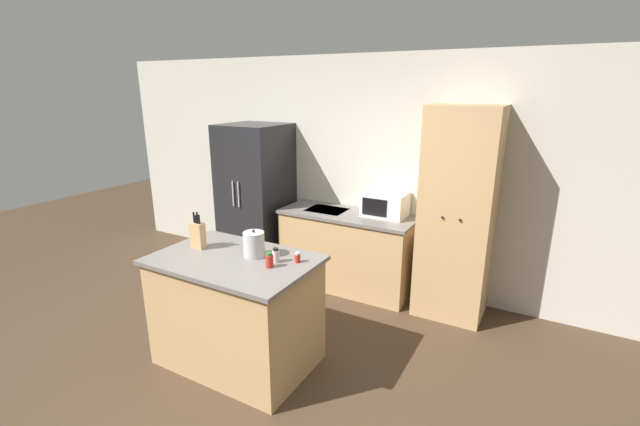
{
  "coord_description": "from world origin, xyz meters",
  "views": [
    {
      "loc": [
        1.96,
        -2.14,
        2.26
      ],
      "look_at": [
        -0.03,
        1.4,
        1.05
      ],
      "focal_mm": 24.0,
      "sensor_mm": 36.0,
      "label": 1
    }
  ],
  "objects_px": {
    "spice_bottle_tall_dark": "(269,260)",
    "spice_bottle_amber_oil": "(276,256)",
    "spice_bottle_short_red": "(297,258)",
    "fire_extinguisher": "(233,244)",
    "pantry_cabinet": "(458,215)",
    "refrigerator": "(256,199)",
    "microwave": "(385,204)",
    "kettle": "(254,244)",
    "knife_block": "(198,235)"
  },
  "relations": [
    {
      "from": "spice_bottle_tall_dark",
      "to": "spice_bottle_amber_oil",
      "type": "bearing_deg",
      "value": 98.15
    },
    {
      "from": "spice_bottle_short_red",
      "to": "fire_extinguisher",
      "type": "relative_size",
      "value": 0.19
    },
    {
      "from": "pantry_cabinet",
      "to": "fire_extinguisher",
      "type": "height_order",
      "value": "pantry_cabinet"
    },
    {
      "from": "refrigerator",
      "to": "microwave",
      "type": "relative_size",
      "value": 3.99
    },
    {
      "from": "pantry_cabinet",
      "to": "fire_extinguisher",
      "type": "bearing_deg",
      "value": 179.5
    },
    {
      "from": "refrigerator",
      "to": "pantry_cabinet",
      "type": "relative_size",
      "value": 0.87
    },
    {
      "from": "pantry_cabinet",
      "to": "refrigerator",
      "type": "bearing_deg",
      "value": -178.19
    },
    {
      "from": "microwave",
      "to": "spice_bottle_amber_oil",
      "type": "relative_size",
      "value": 3.98
    },
    {
      "from": "kettle",
      "to": "spice_bottle_short_red",
      "type": "bearing_deg",
      "value": 10.21
    },
    {
      "from": "microwave",
      "to": "kettle",
      "type": "xyz_separation_m",
      "value": [
        -0.46,
        -1.71,
        0.02
      ]
    },
    {
      "from": "pantry_cabinet",
      "to": "spice_bottle_short_red",
      "type": "height_order",
      "value": "pantry_cabinet"
    },
    {
      "from": "spice_bottle_amber_oil",
      "to": "fire_extinguisher",
      "type": "relative_size",
      "value": 0.28
    },
    {
      "from": "spice_bottle_tall_dark",
      "to": "spice_bottle_short_red",
      "type": "relative_size",
      "value": 1.45
    },
    {
      "from": "spice_bottle_short_red",
      "to": "kettle",
      "type": "height_order",
      "value": "kettle"
    },
    {
      "from": "kettle",
      "to": "fire_extinguisher",
      "type": "bearing_deg",
      "value": 135.57
    },
    {
      "from": "refrigerator",
      "to": "spice_bottle_amber_oil",
      "type": "distance_m",
      "value": 2.08
    },
    {
      "from": "pantry_cabinet",
      "to": "spice_bottle_tall_dark",
      "type": "height_order",
      "value": "pantry_cabinet"
    },
    {
      "from": "fire_extinguisher",
      "to": "knife_block",
      "type": "bearing_deg",
      "value": -56.32
    },
    {
      "from": "refrigerator",
      "to": "spice_bottle_tall_dark",
      "type": "bearing_deg",
      "value": -49.89
    },
    {
      "from": "refrigerator",
      "to": "spice_bottle_short_red",
      "type": "height_order",
      "value": "refrigerator"
    },
    {
      "from": "spice_bottle_amber_oil",
      "to": "kettle",
      "type": "relative_size",
      "value": 0.51
    },
    {
      "from": "kettle",
      "to": "refrigerator",
      "type": "bearing_deg",
      "value": 127.02
    },
    {
      "from": "spice_bottle_short_red",
      "to": "kettle",
      "type": "xyz_separation_m",
      "value": [
        -0.37,
        -0.07,
        0.06
      ]
    },
    {
      "from": "pantry_cabinet",
      "to": "knife_block",
      "type": "bearing_deg",
      "value": -136.14
    },
    {
      "from": "pantry_cabinet",
      "to": "fire_extinguisher",
      "type": "relative_size",
      "value": 5.03
    },
    {
      "from": "knife_block",
      "to": "spice_bottle_short_red",
      "type": "relative_size",
      "value": 3.99
    },
    {
      "from": "kettle",
      "to": "fire_extinguisher",
      "type": "height_order",
      "value": "kettle"
    },
    {
      "from": "refrigerator",
      "to": "knife_block",
      "type": "xyz_separation_m",
      "value": [
        0.64,
        -1.63,
        0.15
      ]
    },
    {
      "from": "kettle",
      "to": "spice_bottle_amber_oil",
      "type": "bearing_deg",
      "value": -3.28
    },
    {
      "from": "refrigerator",
      "to": "microwave",
      "type": "xyz_separation_m",
      "value": [
        1.62,
        0.17,
        0.11
      ]
    },
    {
      "from": "spice_bottle_short_red",
      "to": "kettle",
      "type": "bearing_deg",
      "value": -169.79
    },
    {
      "from": "refrigerator",
      "to": "kettle",
      "type": "bearing_deg",
      "value": -52.98
    },
    {
      "from": "knife_block",
      "to": "spice_bottle_tall_dark",
      "type": "bearing_deg",
      "value": -2.46
    },
    {
      "from": "kettle",
      "to": "microwave",
      "type": "bearing_deg",
      "value": 75.09
    },
    {
      "from": "spice_bottle_tall_dark",
      "to": "microwave",
      "type": "bearing_deg",
      "value": 83.11
    },
    {
      "from": "refrigerator",
      "to": "kettle",
      "type": "xyz_separation_m",
      "value": [
        1.16,
        -1.54,
        0.13
      ]
    },
    {
      "from": "spice_bottle_short_red",
      "to": "pantry_cabinet",
      "type": "bearing_deg",
      "value": 60.48
    },
    {
      "from": "knife_block",
      "to": "spice_bottle_amber_oil",
      "type": "relative_size",
      "value": 2.79
    },
    {
      "from": "kettle",
      "to": "fire_extinguisher",
      "type": "xyz_separation_m",
      "value": [
        -1.68,
        1.64,
        -0.86
      ]
    },
    {
      "from": "spice_bottle_tall_dark",
      "to": "spice_bottle_amber_oil",
      "type": "xyz_separation_m",
      "value": [
        -0.01,
        0.1,
        -0.0
      ]
    },
    {
      "from": "pantry_cabinet",
      "to": "knife_block",
      "type": "height_order",
      "value": "pantry_cabinet"
    },
    {
      "from": "spice_bottle_short_red",
      "to": "kettle",
      "type": "relative_size",
      "value": 0.36
    },
    {
      "from": "pantry_cabinet",
      "to": "kettle",
      "type": "distance_m",
      "value": 2.04
    },
    {
      "from": "microwave",
      "to": "refrigerator",
      "type": "bearing_deg",
      "value": -173.95
    },
    {
      "from": "microwave",
      "to": "knife_block",
      "type": "height_order",
      "value": "knife_block"
    },
    {
      "from": "fire_extinguisher",
      "to": "kettle",
      "type": "bearing_deg",
      "value": -44.43
    },
    {
      "from": "refrigerator",
      "to": "spice_bottle_amber_oil",
      "type": "bearing_deg",
      "value": -48.35
    },
    {
      "from": "spice_bottle_short_red",
      "to": "spice_bottle_amber_oil",
      "type": "bearing_deg",
      "value": -151.97
    },
    {
      "from": "pantry_cabinet",
      "to": "knife_block",
      "type": "xyz_separation_m",
      "value": [
        -1.77,
        -1.7,
        0.01
      ]
    },
    {
      "from": "spice_bottle_amber_oil",
      "to": "kettle",
      "type": "height_order",
      "value": "kettle"
    }
  ]
}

